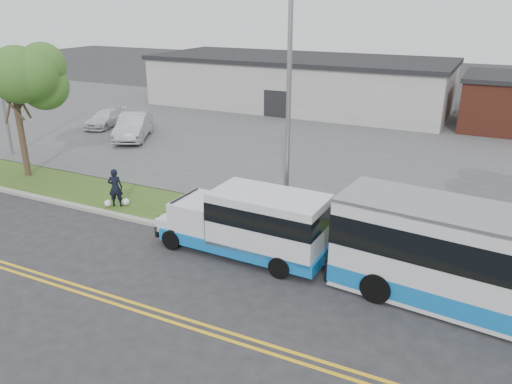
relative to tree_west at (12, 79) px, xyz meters
The scene contains 16 objects.
ground 13.43m from the tree_west, 14.93° to the right, with size 140.00×140.00×0.00m, color #28282B.
lane_line_north 14.83m from the tree_west, 30.43° to the right, with size 70.00×0.12×0.01m, color yellow.
lane_line_south 14.97m from the tree_west, 31.49° to the right, with size 70.00×0.12×0.01m, color yellow.
curb 13.19m from the tree_west, ahead, with size 80.00×0.30×0.15m, color #9E9B93.
verge 13.03m from the tree_west, ahead, with size 80.00×3.30×0.10m, color #354D19.
parking_lot 18.98m from the tree_west, 48.99° to the left, with size 80.00×25.00×0.10m, color #4C4C4F.
commercial_building 24.72m from the tree_west, 75.85° to the left, with size 25.40×10.40×4.35m.
brick_wing 32.19m from the tree_west, 45.38° to the left, with size 6.30×7.30×3.90m.
tree_west is the anchor object (origin of this frame).
streetlight_near 15.01m from the tree_west, ahead, with size 0.35×1.53×9.50m.
shuttle_bus 15.34m from the tree_west, 10.15° to the right, with size 6.61×2.39×2.50m.
pedestrian 8.36m from the tree_west, 10.31° to the right, with size 0.64×0.42×1.75m, color black.
parked_car_a 9.48m from the tree_west, 88.60° to the left, with size 1.75×5.03×1.66m, color #AAAEB1.
parked_car_b 11.96m from the tree_west, 110.62° to the left, with size 1.66×4.08×1.18m, color silver.
grocery_bag_left 8.54m from the tree_west, 12.76° to the right, with size 0.32×0.32×0.32m, color white.
grocery_bag_right 8.96m from the tree_west, ahead, with size 0.32×0.32×0.32m, color white.
Camera 1 is at (9.90, -14.01, 8.70)m, focal length 35.00 mm.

